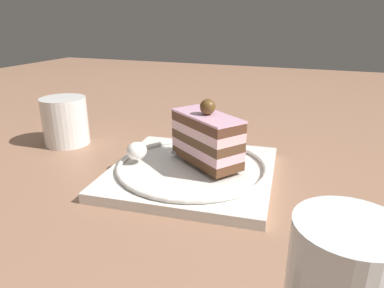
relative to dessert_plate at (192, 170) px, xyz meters
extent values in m
plane|color=#916850|center=(0.02, 0.01, -0.01)|extent=(2.40, 2.40, 0.00)
cube|color=white|center=(0.00, 0.00, 0.00)|extent=(0.25, 0.25, 0.01)
torus|color=white|center=(0.00, 0.00, 0.01)|extent=(0.24, 0.24, 0.01)
cube|color=brown|center=(0.01, -0.02, 0.02)|extent=(0.11, 0.12, 0.01)
cube|color=#F0B8C4|center=(0.01, -0.02, 0.03)|extent=(0.11, 0.12, 0.01)
cube|color=brown|center=(0.01, -0.02, 0.05)|extent=(0.11, 0.12, 0.01)
cube|color=beige|center=(0.01, -0.02, 0.06)|extent=(0.11, 0.12, 0.01)
cube|color=brown|center=(0.01, -0.02, 0.07)|extent=(0.11, 0.12, 0.01)
cube|color=#E8B0CE|center=(0.01, -0.02, 0.08)|extent=(0.11, 0.12, 0.00)
sphere|color=brown|center=(0.01, -0.02, 0.09)|extent=(0.02, 0.02, 0.02)
ellipsoid|color=white|center=(-0.01, 0.08, 0.02)|extent=(0.03, 0.03, 0.03)
cube|color=silver|center=(0.10, 0.05, 0.01)|extent=(0.07, 0.02, 0.00)
cube|color=silver|center=(0.05, 0.04, 0.01)|extent=(0.02, 0.01, 0.00)
cube|color=silver|center=(0.03, 0.04, 0.01)|extent=(0.02, 0.00, 0.00)
cube|color=silver|center=(0.03, 0.04, 0.01)|extent=(0.02, 0.00, 0.00)
cube|color=silver|center=(0.03, 0.04, 0.01)|extent=(0.02, 0.00, 0.00)
cube|color=silver|center=(0.03, 0.03, 0.01)|extent=(0.02, 0.00, 0.00)
cylinder|color=white|center=(0.05, 0.27, 0.03)|extent=(0.08, 0.08, 0.09)
cylinder|color=beige|center=(0.05, 0.27, 0.01)|extent=(0.07, 0.07, 0.03)
camera|label=1|loc=(-0.44, -0.17, 0.21)|focal=32.88mm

